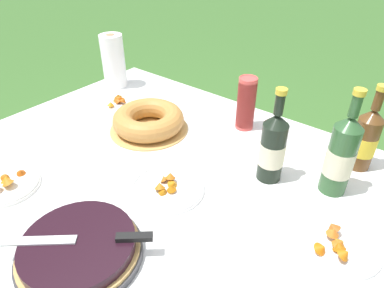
% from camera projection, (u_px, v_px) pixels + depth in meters
% --- Properties ---
extents(garden_table, '(1.53, 1.18, 0.69)m').
position_uv_depth(garden_table, '(163.00, 186.00, 1.18)').
color(garden_table, brown).
rests_on(garden_table, ground_plane).
extents(tablecloth, '(1.54, 1.19, 0.10)m').
position_uv_depth(tablecloth, '(163.00, 175.00, 1.16)').
color(tablecloth, white).
rests_on(tablecloth, garden_table).
extents(berry_tart, '(0.31, 0.31, 0.06)m').
position_uv_depth(berry_tart, '(79.00, 249.00, 0.85)').
color(berry_tart, '#38383D').
rests_on(berry_tart, tablecloth).
extents(serving_knife, '(0.30, 0.26, 0.01)m').
position_uv_depth(serving_knife, '(89.00, 239.00, 0.83)').
color(serving_knife, silver).
rests_on(serving_knife, berry_tart).
extents(bundt_cake, '(0.31, 0.31, 0.09)m').
position_uv_depth(bundt_cake, '(148.00, 120.00, 1.35)').
color(bundt_cake, tan).
rests_on(bundt_cake, tablecloth).
extents(cup_stack, '(0.07, 0.07, 0.21)m').
position_uv_depth(cup_stack, '(246.00, 104.00, 1.33)').
color(cup_stack, '#E04C47').
rests_on(cup_stack, tablecloth).
extents(cider_bottle_green, '(0.08, 0.08, 0.34)m').
position_uv_depth(cider_bottle_green, '(341.00, 156.00, 1.00)').
color(cider_bottle_green, '#2D562D').
rests_on(cider_bottle_green, tablecloth).
extents(cider_bottle_amber, '(0.08, 0.08, 0.30)m').
position_uv_depth(cider_bottle_amber, '(365.00, 139.00, 1.12)').
color(cider_bottle_amber, brown).
rests_on(cider_bottle_amber, tablecloth).
extents(juice_bottle_red, '(0.08, 0.08, 0.32)m').
position_uv_depth(juice_bottle_red, '(273.00, 147.00, 1.06)').
color(juice_bottle_red, black).
rests_on(juice_bottle_red, tablecloth).
extents(snack_plate_near, '(0.19, 0.19, 0.05)m').
position_uv_depth(snack_plate_near, '(116.00, 102.00, 1.55)').
color(snack_plate_near, white).
rests_on(snack_plate_near, tablecloth).
extents(snack_plate_left, '(0.20, 0.20, 0.05)m').
position_uv_depth(snack_plate_left, '(6.00, 184.00, 1.08)').
color(snack_plate_left, white).
rests_on(snack_plate_left, tablecloth).
extents(snack_plate_right, '(0.22, 0.22, 0.06)m').
position_uv_depth(snack_plate_right, '(337.00, 242.00, 0.89)').
color(snack_plate_right, white).
rests_on(snack_plate_right, tablecloth).
extents(snack_plate_far, '(0.23, 0.23, 0.05)m').
position_uv_depth(snack_plate_far, '(168.00, 187.00, 1.07)').
color(snack_plate_far, white).
rests_on(snack_plate_far, tablecloth).
extents(paper_towel_roll, '(0.11, 0.11, 0.26)m').
position_uv_depth(paper_towel_roll, '(114.00, 61.00, 1.66)').
color(paper_towel_roll, white).
rests_on(paper_towel_roll, tablecloth).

